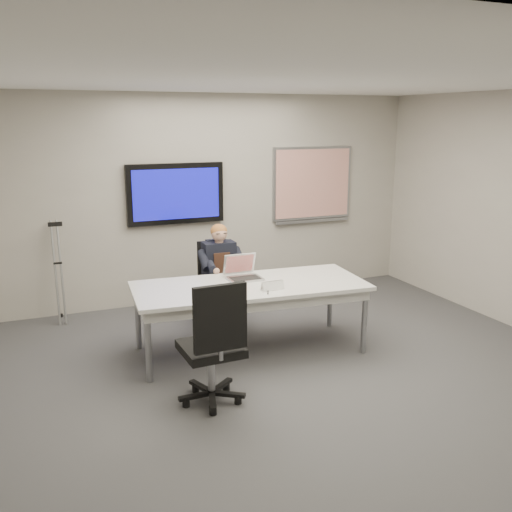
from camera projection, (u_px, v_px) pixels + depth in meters
name	position (u px, v px, depth m)	size (l,w,h in m)	color
floor	(311.00, 385.00, 5.42)	(6.00, 6.00, 0.02)	#3A3A3D
ceiling	(319.00, 78.00, 4.77)	(6.00, 6.00, 0.02)	white
wall_back	(211.00, 199.00, 7.79)	(6.00, 0.02, 2.80)	#A39D93
conference_table	(250.00, 292.00, 6.07)	(2.53, 1.22, 0.76)	silver
tv_display	(176.00, 194.00, 7.53)	(1.30, 0.09, 0.80)	black
whiteboard	(312.00, 185.00, 8.31)	(1.25, 0.08, 1.10)	gray
office_chair_far	(218.00, 297.00, 7.08)	(0.48, 0.48, 0.99)	black
office_chair_near	(213.00, 366.00, 4.98)	(0.57, 0.57, 1.15)	black
seated_person	(224.00, 287.00, 6.82)	(0.39, 0.66, 1.25)	#1C1F2F
crutch	(58.00, 270.00, 6.98)	(0.18, 0.39, 1.32)	#95989C
laptop	(243.00, 272.00, 6.26)	(0.37, 0.34, 0.26)	#B5B5B7
name_tent	(272.00, 285.00, 5.84)	(0.24, 0.07, 0.09)	white
pen	(268.00, 292.00, 5.76)	(0.01, 0.01, 0.15)	black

